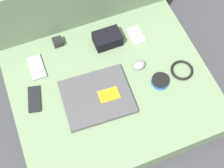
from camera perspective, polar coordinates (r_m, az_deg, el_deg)
ground_plane at (r=1.52m, az=0.00°, el=-2.36°), size 8.00×8.00×0.00m
couch_seat at (r=1.47m, az=0.00°, el=-1.40°), size 0.90×0.75×0.12m
laptop at (r=1.38m, az=-2.77°, el=-2.37°), size 0.31×0.26×0.03m
computer_mouse at (r=1.46m, az=5.01°, el=3.49°), size 0.07×0.06×0.03m
speaker_puck at (r=1.43m, az=8.82°, el=0.58°), size 0.08×0.08×0.03m
phone_silver at (r=1.56m, az=4.41°, el=8.91°), size 0.07×0.10×0.01m
phone_black at (r=1.50m, az=-13.63°, el=2.98°), size 0.07×0.13×0.01m
phone_small at (r=1.43m, az=-14.00°, el=-2.69°), size 0.08×0.13×0.01m
camera_pouch at (r=1.51m, az=-0.86°, el=8.26°), size 0.13×0.09×0.06m
charger_brick at (r=1.54m, az=-9.88°, el=7.59°), size 0.05×0.04×0.04m
cable_coil at (r=1.49m, az=12.68°, el=2.49°), size 0.11×0.11×0.01m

